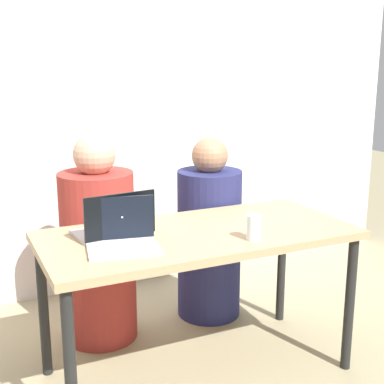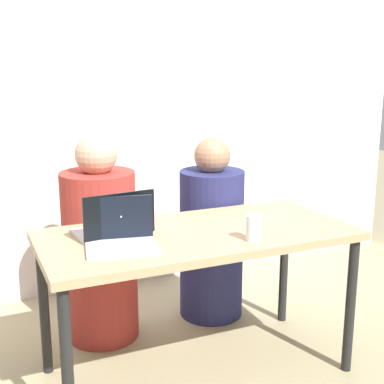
% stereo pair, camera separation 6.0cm
% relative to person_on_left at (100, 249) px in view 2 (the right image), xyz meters
% --- Properties ---
extents(ground_plane, '(12.00, 12.00, 0.00)m').
position_rel_person_on_left_xyz_m(ground_plane, '(0.35, -0.56, -0.52)').
color(ground_plane, gray).
extents(back_wall, '(4.50, 0.10, 2.33)m').
position_rel_person_on_left_xyz_m(back_wall, '(0.35, 0.72, 0.64)').
color(back_wall, silver).
rests_on(back_wall, ground).
extents(desk, '(1.51, 0.70, 0.75)m').
position_rel_person_on_left_xyz_m(desk, '(0.35, -0.56, 0.15)').
color(desk, tan).
rests_on(desk, ground).
extents(person_on_left, '(0.49, 0.49, 1.18)m').
position_rel_person_on_left_xyz_m(person_on_left, '(0.00, 0.00, 0.00)').
color(person_on_left, '#9D2E28').
rests_on(person_on_left, ground).
extents(person_on_right, '(0.47, 0.47, 1.12)m').
position_rel_person_on_left_xyz_m(person_on_right, '(0.70, 0.00, -0.03)').
color(person_on_right, navy).
rests_on(person_on_right, ground).
extents(laptop_back_left, '(0.37, 0.28, 0.22)m').
position_rel_person_on_left_xyz_m(laptop_back_left, '(-0.04, -0.47, 0.28)').
color(laptop_back_left, '#B5B4B5').
rests_on(laptop_back_left, desk).
extents(laptop_front_left, '(0.34, 0.28, 0.21)m').
position_rel_person_on_left_xyz_m(laptop_front_left, '(-0.06, -0.64, 0.28)').
color(laptop_front_left, silver).
rests_on(laptop_front_left, desk).
extents(water_glass_right, '(0.07, 0.07, 0.12)m').
position_rel_person_on_left_xyz_m(water_glass_right, '(0.52, -0.79, 0.28)').
color(water_glass_right, silver).
rests_on(water_glass_right, desk).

